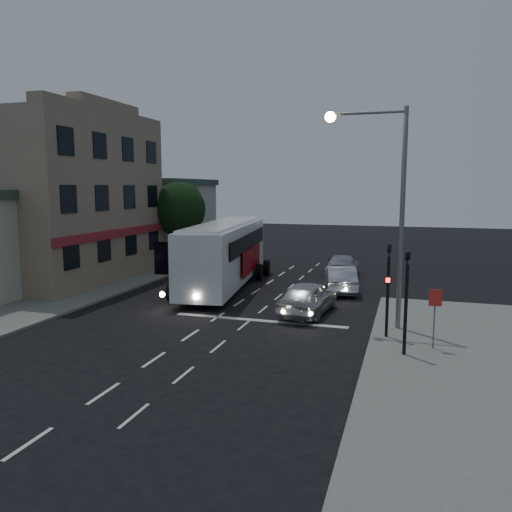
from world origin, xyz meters
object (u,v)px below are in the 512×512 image
(tour_bus, at_px, (225,252))
(car_sedan_a, at_px, (341,279))
(streetlight, at_px, (386,193))
(traffic_signal_main, at_px, (388,279))
(traffic_signal_side, at_px, (407,290))
(car_sedan_b, at_px, (342,265))
(car_suv, at_px, (308,298))
(street_tree, at_px, (179,207))
(regulatory_sign, at_px, (435,309))

(tour_bus, xyz_separation_m, car_sedan_a, (6.83, 0.56, -1.35))
(tour_bus, relative_size, streetlight, 1.43)
(traffic_signal_main, distance_m, traffic_signal_side, 2.10)
(car_sedan_a, xyz_separation_m, traffic_signal_main, (2.94, -8.55, 1.67))
(traffic_signal_side, relative_size, streetlight, 0.46)
(tour_bus, relative_size, traffic_signal_main, 3.14)
(tour_bus, distance_m, traffic_signal_side, 14.46)
(car_sedan_b, xyz_separation_m, traffic_signal_side, (4.24, -15.71, 1.70))
(tour_bus, distance_m, car_suv, 7.92)
(car_suv, distance_m, traffic_signal_main, 5.07)
(traffic_signal_main, relative_size, streetlight, 0.46)
(car_sedan_b, distance_m, street_tree, 12.84)
(regulatory_sign, relative_size, street_tree, 0.35)
(traffic_signal_side, bearing_deg, traffic_signal_main, 109.49)
(traffic_signal_main, distance_m, street_tree, 21.38)
(car_sedan_b, height_order, regulatory_sign, regulatory_sign)
(traffic_signal_main, bearing_deg, streetlight, 100.20)
(traffic_signal_side, relative_size, street_tree, 0.66)
(car_sedan_a, xyz_separation_m, street_tree, (-12.87, 5.69, 3.75))
(traffic_signal_side, bearing_deg, car_suv, 131.57)
(traffic_signal_main, height_order, regulatory_sign, traffic_signal_main)
(car_sedan_b, bearing_deg, car_sedan_a, 92.25)
(traffic_signal_main, xyz_separation_m, regulatory_sign, (1.70, -1.01, -0.82))
(traffic_signal_main, bearing_deg, regulatory_sign, -30.84)
(regulatory_sign, xyz_separation_m, street_tree, (-17.51, 15.26, 2.90))
(car_sedan_a, bearing_deg, tour_bus, -6.98)
(tour_bus, relative_size, car_sedan_a, 2.84)
(car_suv, distance_m, regulatory_sign, 6.82)
(car_sedan_b, distance_m, regulatory_sign, 15.68)
(car_suv, bearing_deg, car_sedan_b, -84.62)
(street_tree, bearing_deg, traffic_signal_main, -42.03)
(car_sedan_a, xyz_separation_m, car_sedan_b, (-0.60, 5.18, -0.02))
(regulatory_sign, bearing_deg, streetlight, 128.75)
(car_sedan_a, distance_m, car_sedan_b, 5.22)
(car_sedan_a, height_order, traffic_signal_main, traffic_signal_main)
(traffic_signal_main, xyz_separation_m, street_tree, (-15.81, 14.25, 2.08))
(tour_bus, distance_m, traffic_signal_main, 12.62)
(regulatory_sign, bearing_deg, street_tree, 138.92)
(car_sedan_a, xyz_separation_m, regulatory_sign, (4.64, -9.57, 0.85))
(traffic_signal_main, bearing_deg, car_sedan_b, 104.46)
(tour_bus, bearing_deg, car_sedan_a, -2.91)
(tour_bus, bearing_deg, car_suv, -47.09)
(car_suv, distance_m, car_sedan_a, 5.59)
(car_suv, bearing_deg, traffic_signal_side, 137.98)
(street_tree, bearing_deg, regulatory_sign, -41.08)
(traffic_signal_main, xyz_separation_m, streetlight, (-0.26, 1.42, 3.31))
(car_sedan_a, bearing_deg, car_suv, 70.12)
(car_sedan_a, bearing_deg, streetlight, 98.93)
(street_tree, bearing_deg, car_sedan_b, -2.40)
(car_sedan_a, distance_m, traffic_signal_main, 9.20)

